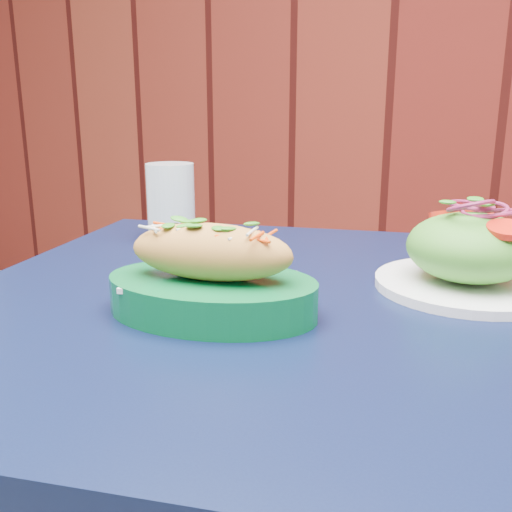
% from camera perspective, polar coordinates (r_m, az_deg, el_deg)
% --- Properties ---
extents(cafe_table, '(0.98, 0.98, 0.75)m').
position_cam_1_polar(cafe_table, '(0.76, 1.63, -10.01)').
color(cafe_table, black).
rests_on(cafe_table, ground).
extents(banh_mi_basket, '(0.27, 0.20, 0.11)m').
position_cam_1_polar(banh_mi_basket, '(0.64, -4.47, -2.21)').
color(banh_mi_basket, '#065E2C').
rests_on(banh_mi_basket, cafe_table).
extents(salad_plate, '(0.23, 0.23, 0.12)m').
position_cam_1_polar(salad_plate, '(0.77, 20.57, 0.19)').
color(salad_plate, white).
rests_on(salad_plate, cafe_table).
extents(water_glass, '(0.08, 0.08, 0.13)m').
position_cam_1_polar(water_glass, '(1.00, -8.51, 5.34)').
color(water_glass, silver).
rests_on(water_glass, cafe_table).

